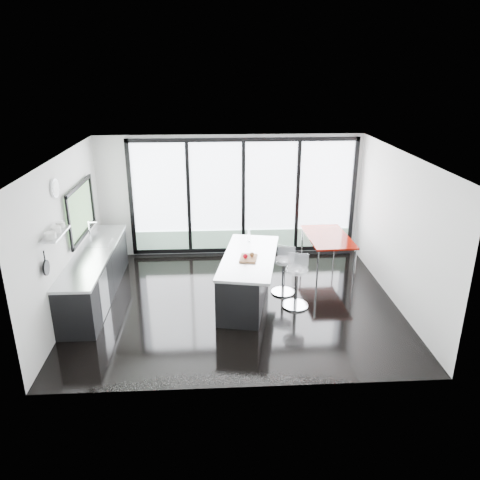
{
  "coord_description": "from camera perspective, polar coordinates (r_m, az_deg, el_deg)",
  "views": [
    {
      "loc": [
        -0.37,
        -7.89,
        4.26
      ],
      "look_at": [
        0.1,
        0.3,
        1.15
      ],
      "focal_mm": 35.0,
      "sensor_mm": 36.0,
      "label": 1
    }
  ],
  "objects": [
    {
      "name": "wall_front",
      "position": [
        6.11,
        0.57,
        -7.12
      ],
      "size": [
        6.0,
        0.0,
        2.8
      ],
      "primitive_type": "cube",
      "color": "silver",
      "rests_on": "ground"
    },
    {
      "name": "counter_cabinets",
      "position": [
        9.4,
        -17.2,
        -4.04
      ],
      "size": [
        0.69,
        3.24,
        1.36
      ],
      "color": "black",
      "rests_on": "floor"
    },
    {
      "name": "bar_stool_far",
      "position": [
        9.2,
        5.31,
        -4.4
      ],
      "size": [
        0.6,
        0.6,
        0.73
      ],
      "primitive_type": "cylinder",
      "rotation": [
        0.0,
        0.0,
        -0.42
      ],
      "color": "silver",
      "rests_on": "floor"
    },
    {
      "name": "wall_left",
      "position": [
        8.98,
        -19.98,
        2.0
      ],
      "size": [
        0.26,
        5.0,
        2.8
      ],
      "color": "silver",
      "rests_on": "ground"
    },
    {
      "name": "wall_back",
      "position": [
        10.8,
        0.25,
        4.68
      ],
      "size": [
        6.0,
        0.09,
        2.8
      ],
      "color": "silver",
      "rests_on": "ground"
    },
    {
      "name": "bar_stool_near",
      "position": [
        8.72,
        6.84,
        -5.77
      ],
      "size": [
        0.61,
        0.61,
        0.77
      ],
      "primitive_type": "cylinder",
      "rotation": [
        0.0,
        0.0,
        -0.31
      ],
      "color": "silver",
      "rests_on": "floor"
    },
    {
      "name": "island",
      "position": [
        8.86,
        0.65,
        -4.59
      ],
      "size": [
        1.36,
        2.39,
        1.19
      ],
      "color": "black",
      "rests_on": "floor"
    },
    {
      "name": "wall_right",
      "position": [
        9.05,
        18.79,
        1.18
      ],
      "size": [
        0.0,
        5.0,
        2.8
      ],
      "primitive_type": "cube",
      "color": "silver",
      "rests_on": "ground"
    },
    {
      "name": "floor",
      "position": [
        8.98,
        -0.53,
        -7.58
      ],
      "size": [
        6.0,
        5.0,
        0.0
      ],
      "primitive_type": "cube",
      "color": "black",
      "rests_on": "ground"
    },
    {
      "name": "red_table",
      "position": [
        10.27,
        10.53,
        -1.64
      ],
      "size": [
        0.93,
        1.55,
        0.82
      ],
      "primitive_type": "cube",
      "rotation": [
        0.0,
        0.0,
        0.04
      ],
      "color": "#6F0C04",
      "rests_on": "floor"
    },
    {
      "name": "ceiling",
      "position": [
        8.04,
        -0.6,
        10.29
      ],
      "size": [
        6.0,
        5.0,
        0.0
      ],
      "primitive_type": "cube",
      "color": "white",
      "rests_on": "wall_back"
    }
  ]
}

